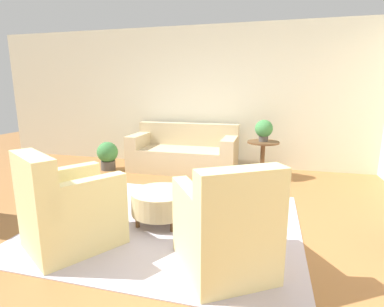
{
  "coord_description": "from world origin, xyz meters",
  "views": [
    {
      "loc": [
        1.11,
        -3.13,
        1.58
      ],
      "look_at": [
        0.15,
        0.55,
        0.75
      ],
      "focal_mm": 28.0,
      "sensor_mm": 36.0,
      "label": 1
    }
  ],
  "objects_px": {
    "couch": "(184,154)",
    "potted_plant_floor": "(108,154)",
    "armchair_left": "(67,211)",
    "ottoman_table": "(161,202)",
    "side_table": "(263,153)",
    "potted_plant_on_side_table": "(264,129)",
    "armchair_right": "(226,230)"
  },
  "relations": [
    {
      "from": "couch",
      "to": "potted_plant_floor",
      "type": "xyz_separation_m",
      "value": [
        -1.46,
        -0.38,
        -0.02
      ]
    },
    {
      "from": "couch",
      "to": "armchair_left",
      "type": "relative_size",
      "value": 1.88
    },
    {
      "from": "ottoman_table",
      "to": "armchair_left",
      "type": "bearing_deg",
      "value": -131.97
    },
    {
      "from": "couch",
      "to": "potted_plant_floor",
      "type": "relative_size",
      "value": 3.7
    },
    {
      "from": "side_table",
      "to": "couch",
      "type": "bearing_deg",
      "value": 175.62
    },
    {
      "from": "armchair_left",
      "to": "potted_plant_floor",
      "type": "bearing_deg",
      "value": 112.79
    },
    {
      "from": "couch",
      "to": "potted_plant_on_side_table",
      "type": "bearing_deg",
      "value": -4.38
    },
    {
      "from": "armchair_left",
      "to": "armchair_right",
      "type": "bearing_deg",
      "value": 0.0
    },
    {
      "from": "potted_plant_on_side_table",
      "to": "ottoman_table",
      "type": "bearing_deg",
      "value": -116.08
    },
    {
      "from": "ottoman_table",
      "to": "potted_plant_on_side_table",
      "type": "height_order",
      "value": "potted_plant_on_side_table"
    },
    {
      "from": "armchair_right",
      "to": "side_table",
      "type": "distance_m",
      "value": 3.05
    },
    {
      "from": "armchair_left",
      "to": "potted_plant_floor",
      "type": "distance_m",
      "value": 3.01
    },
    {
      "from": "armchair_left",
      "to": "potted_plant_floor",
      "type": "height_order",
      "value": "armchair_left"
    },
    {
      "from": "armchair_left",
      "to": "potted_plant_on_side_table",
      "type": "distance_m",
      "value": 3.57
    },
    {
      "from": "ottoman_table",
      "to": "potted_plant_floor",
      "type": "xyz_separation_m",
      "value": [
        -1.86,
        2.0,
        0.05
      ]
    },
    {
      "from": "side_table",
      "to": "ottoman_table",
      "type": "bearing_deg",
      "value": -116.08
    },
    {
      "from": "armchair_right",
      "to": "couch",
      "type": "bearing_deg",
      "value": 112.22
    },
    {
      "from": "armchair_right",
      "to": "potted_plant_on_side_table",
      "type": "xyz_separation_m",
      "value": [
        0.22,
        3.04,
        0.49
      ]
    },
    {
      "from": "couch",
      "to": "armchair_right",
      "type": "height_order",
      "value": "armchair_right"
    },
    {
      "from": "armchair_left",
      "to": "side_table",
      "type": "relative_size",
      "value": 1.67
    },
    {
      "from": "couch",
      "to": "potted_plant_floor",
      "type": "height_order",
      "value": "couch"
    },
    {
      "from": "armchair_right",
      "to": "potted_plant_on_side_table",
      "type": "relative_size",
      "value": 2.81
    },
    {
      "from": "couch",
      "to": "potted_plant_floor",
      "type": "bearing_deg",
      "value": -165.39
    },
    {
      "from": "potted_plant_floor",
      "to": "armchair_left",
      "type": "bearing_deg",
      "value": -67.21
    },
    {
      "from": "couch",
      "to": "armchair_right",
      "type": "distance_m",
      "value": 3.41
    },
    {
      "from": "armchair_left",
      "to": "ottoman_table",
      "type": "xyz_separation_m",
      "value": [
        0.7,
        0.77,
        -0.13
      ]
    },
    {
      "from": "side_table",
      "to": "potted_plant_on_side_table",
      "type": "bearing_deg",
      "value": 0.0
    },
    {
      "from": "side_table",
      "to": "armchair_left",
      "type": "bearing_deg",
      "value": -120.71
    },
    {
      "from": "ottoman_table",
      "to": "side_table",
      "type": "distance_m",
      "value": 2.53
    },
    {
      "from": "armchair_right",
      "to": "potted_plant_floor",
      "type": "xyz_separation_m",
      "value": [
        -2.75,
        2.77,
        -0.08
      ]
    },
    {
      "from": "armchair_right",
      "to": "potted_plant_floor",
      "type": "height_order",
      "value": "armchair_right"
    },
    {
      "from": "armchair_left",
      "to": "ottoman_table",
      "type": "distance_m",
      "value": 1.05
    }
  ]
}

